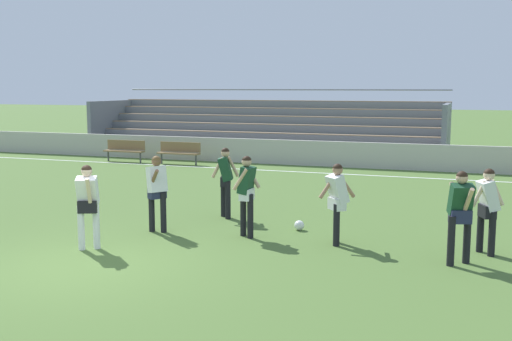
{
  "coord_description": "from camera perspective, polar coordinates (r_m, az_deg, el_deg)",
  "views": [
    {
      "loc": [
        6.45,
        -8.71,
        3.14
      ],
      "look_at": [
        1.26,
        5.64,
        1.03
      ],
      "focal_mm": 42.77,
      "sensor_mm": 36.0,
      "label": 1
    }
  ],
  "objects": [
    {
      "name": "player_dark_overlapping",
      "position": [
        12.69,
        -0.87,
        -1.71
      ],
      "size": [
        0.48,
        0.45,
        1.72
      ],
      "color": "black",
      "rests_on": "ground"
    },
    {
      "name": "ground_plane",
      "position": [
        11.28,
        -16.15,
        -8.61
      ],
      "size": [
        160.0,
        160.0,
        0.0
      ],
      "primitive_type": "plane",
      "color": "#4C6B30"
    },
    {
      "name": "player_white_on_ball",
      "position": [
        12.18,
        -15.46,
        -2.63
      ],
      "size": [
        0.5,
        0.56,
        1.65
      ],
      "color": "white",
      "rests_on": "ground"
    },
    {
      "name": "soccer_ball",
      "position": [
        13.49,
        4.06,
        -5.14
      ],
      "size": [
        0.22,
        0.22,
        0.22
      ],
      "primitive_type": "sphere",
      "color": "white",
      "rests_on": "ground"
    },
    {
      "name": "field_line_sideline",
      "position": [
        22.75,
        3.22,
        -0.09
      ],
      "size": [
        44.0,
        0.12,
        0.01
      ],
      "primitive_type": "cube",
      "color": "white",
      "rests_on": "ground"
    },
    {
      "name": "player_white_wide_left",
      "position": [
        13.32,
        -9.25,
        -1.52
      ],
      "size": [
        0.47,
        0.68,
        1.67
      ],
      "color": "black",
      "rests_on": "ground"
    },
    {
      "name": "bench_far_right",
      "position": [
        25.01,
        -7.19,
        1.83
      ],
      "size": [
        1.8,
        0.4,
        0.9
      ],
      "color": "olive",
      "rests_on": "ground"
    },
    {
      "name": "player_dark_pressing_high",
      "position": [
        11.31,
        18.59,
        -3.45
      ],
      "size": [
        0.49,
        0.72,
        1.68
      ],
      "color": "black",
      "rests_on": "ground"
    },
    {
      "name": "player_white_deep_cover",
      "position": [
        12.2,
        20.84,
        -2.92
      ],
      "size": [
        0.62,
        0.49,
        1.63
      ],
      "color": "black",
      "rests_on": "ground"
    },
    {
      "name": "bleacher_stand",
      "position": [
        28.27,
        0.69,
        4.11
      ],
      "size": [
        16.42,
        4.21,
        3.02
      ],
      "color": "#897051",
      "rests_on": "ground"
    },
    {
      "name": "sideline_wall",
      "position": [
        24.53,
        4.53,
        1.65
      ],
      "size": [
        48.0,
        0.16,
        1.01
      ],
      "primitive_type": "cube",
      "color": "#BCB7AD",
      "rests_on": "ground"
    },
    {
      "name": "bench_far_left",
      "position": [
        26.26,
        -12.16,
        2.0
      ],
      "size": [
        1.8,
        0.4,
        0.9
      ],
      "color": "olive",
      "rests_on": "ground"
    },
    {
      "name": "player_dark_dropping_back",
      "position": [
        14.6,
        -2.87,
        -0.53
      ],
      "size": [
        0.59,
        0.47,
        1.7
      ],
      "color": "black",
      "rests_on": "ground"
    },
    {
      "name": "player_white_wide_right",
      "position": [
        12.22,
        7.59,
        -2.45
      ],
      "size": [
        0.69,
        0.53,
        1.63
      ],
      "color": "black",
      "rests_on": "ground"
    }
  ]
}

